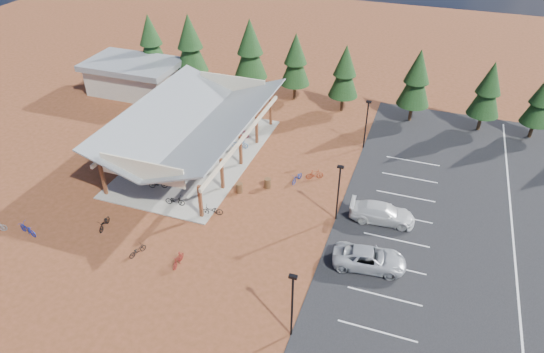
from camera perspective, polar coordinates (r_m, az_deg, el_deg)
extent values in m
plane|color=#583017|center=(39.42, -0.27, -5.20)|extent=(140.00, 140.00, 0.00)
cube|color=black|center=(41.16, 26.58, -7.59)|extent=(27.00, 44.00, 0.04)
cube|color=gray|center=(48.04, -8.72, 2.47)|extent=(10.60, 18.60, 0.10)
cube|color=#543518|center=(43.74, -19.24, -0.32)|extent=(0.25, 0.25, 3.00)
cube|color=#543518|center=(46.47, -16.28, 2.45)|extent=(0.25, 0.25, 3.00)
cube|color=#543518|center=(49.41, -13.64, 4.89)|extent=(0.25, 0.25, 3.00)
cube|color=#543518|center=(52.52, -11.30, 7.05)|extent=(0.25, 0.25, 3.00)
cube|color=#543518|center=(55.77, -9.20, 8.95)|extent=(0.25, 0.25, 3.00)
cube|color=#543518|center=(39.23, -8.43, -2.89)|extent=(0.25, 0.25, 3.00)
cube|color=#543518|center=(42.26, -5.90, 0.34)|extent=(0.25, 0.25, 3.00)
cube|color=#543518|center=(45.47, -3.71, 3.13)|extent=(0.25, 0.25, 3.00)
cube|color=#543518|center=(48.83, -1.81, 5.54)|extent=(0.25, 0.25, 3.00)
cube|color=#543518|center=(52.31, -0.15, 7.63)|extent=(0.25, 0.25, 3.00)
cube|color=beige|center=(48.92, -14.28, 6.49)|extent=(0.22, 18.00, 0.35)
cube|color=beige|center=(44.57, -3.31, 4.69)|extent=(0.22, 18.00, 0.35)
cube|color=slate|center=(47.46, -12.27, 7.11)|extent=(5.85, 19.40, 2.13)
cube|color=slate|center=(44.91, -5.84, 6.12)|extent=(5.85, 19.40, 2.13)
cube|color=beige|center=(39.63, -15.04, 0.68)|extent=(7.50, 0.15, 1.80)
cube|color=beige|center=(53.41, -4.67, 10.82)|extent=(7.50, 0.15, 1.80)
cube|color=#ADA593|center=(62.48, -15.89, 10.91)|extent=(10.00, 6.00, 3.20)
cube|color=slate|center=(61.77, -16.18, 12.56)|extent=(11.00, 7.00, 0.70)
cylinder|color=black|center=(29.74, 2.37, -15.11)|extent=(0.14, 0.14, 5.00)
cube|color=black|center=(27.85, 2.50, -11.69)|extent=(0.50, 0.25, 0.18)
cylinder|color=black|center=(38.41, 7.78, -2.06)|extent=(0.14, 0.14, 5.00)
cube|color=black|center=(36.97, 8.08, 1.12)|extent=(0.50, 0.25, 0.18)
cylinder|color=black|center=(48.52, 10.99, 5.90)|extent=(0.14, 0.14, 5.00)
cube|color=black|center=(47.39, 11.32, 8.61)|extent=(0.50, 0.25, 0.18)
cylinder|color=#51351D|center=(42.35, -3.87, -1.35)|extent=(0.60, 0.60, 0.90)
cylinder|color=#51351D|center=(42.84, -0.51, -0.79)|extent=(0.60, 0.60, 0.90)
cylinder|color=#382314|center=(65.57, -13.57, 11.83)|extent=(0.36, 0.36, 2.07)
cone|color=black|center=(64.36, -13.99, 14.71)|extent=(3.64, 3.64, 4.97)
cone|color=black|center=(63.73, -14.26, 16.46)|extent=(2.81, 2.81, 3.73)
cylinder|color=#382314|center=(62.28, -9.23, 11.22)|extent=(0.36, 0.36, 2.24)
cone|color=black|center=(60.91, -9.56, 14.52)|extent=(3.95, 3.95, 5.39)
cone|color=black|center=(60.21, -9.77, 16.53)|extent=(3.05, 3.05, 4.04)
cylinder|color=#382314|center=(59.82, -2.48, 10.66)|extent=(0.36, 0.36, 2.25)
cone|color=black|center=(58.40, -2.58, 14.09)|extent=(3.95, 3.95, 5.39)
cone|color=black|center=(57.67, -2.64, 16.19)|extent=(3.06, 3.06, 4.04)
cylinder|color=#382314|center=(58.62, 2.68, 9.98)|extent=(0.36, 0.36, 1.95)
cone|color=black|center=(57.34, 2.77, 13.00)|extent=(3.43, 3.43, 4.68)
cone|color=black|center=(56.66, 2.83, 14.83)|extent=(2.65, 2.65, 3.51)
cylinder|color=#382314|center=(56.35, 8.24, 8.57)|extent=(0.36, 0.36, 1.88)
cone|color=black|center=(55.05, 8.51, 11.57)|extent=(3.31, 3.31, 4.52)
cone|color=black|center=(54.37, 8.68, 13.40)|extent=(2.56, 2.56, 3.39)
cylinder|color=#382314|center=(55.69, 16.00, 7.28)|extent=(0.36, 0.36, 1.98)
cone|color=black|center=(54.32, 16.56, 10.43)|extent=(3.48, 3.48, 4.74)
cone|color=black|center=(53.60, 16.91, 12.35)|extent=(2.69, 2.69, 3.56)
cylinder|color=#382314|center=(56.17, 23.24, 5.91)|extent=(0.36, 0.36, 1.86)
cone|color=black|center=(54.89, 23.98, 8.80)|extent=(3.27, 3.27, 4.46)
cone|color=black|center=(54.21, 24.44, 10.55)|extent=(2.53, 2.53, 3.34)
cylinder|color=#382314|center=(57.02, 28.21, 4.84)|extent=(0.36, 0.36, 1.68)
cone|color=black|center=(55.87, 28.99, 7.37)|extent=(2.95, 2.95, 4.03)
imported|color=black|center=(43.78, -13.24, -0.84)|extent=(1.72, 1.08, 0.85)
imported|color=#97999F|center=(45.13, -12.25, 0.59)|extent=(1.76, 0.69, 1.03)
imported|color=navy|center=(49.51, -12.11, 3.84)|extent=(2.00, 1.22, 0.99)
imported|color=maroon|center=(54.11, -6.58, 7.20)|extent=(1.84, 1.01, 1.06)
imported|color=black|center=(41.45, -11.35, -2.76)|extent=(1.77, 0.81, 0.90)
imported|color=#9A9DA3|center=(45.54, -8.09, 1.38)|extent=(1.66, 0.62, 0.97)
imported|color=#194C99|center=(48.54, -3.81, 3.86)|extent=(1.75, 0.79, 0.89)
imported|color=maroon|center=(50.25, -3.63, 5.05)|extent=(1.65, 0.65, 0.96)
imported|color=black|center=(40.67, -19.11, -5.20)|extent=(0.96, 1.86, 0.93)
imported|color=navy|center=(42.33, -26.82, -5.56)|extent=(2.00, 1.08, 1.00)
imported|color=maroon|center=(36.00, -10.98, -9.56)|extent=(0.52, 1.65, 0.98)
imported|color=black|center=(37.53, -15.55, -8.36)|extent=(0.99, 1.62, 0.80)
imported|color=navy|center=(43.61, 2.99, -0.13)|extent=(0.95, 1.80, 0.90)
imported|color=maroon|center=(44.08, 5.04, 0.25)|extent=(1.65, 1.21, 0.99)
imported|color=black|center=(40.00, -7.03, -3.99)|extent=(1.83, 1.10, 0.91)
imported|color=#B2B5BB|center=(35.72, 11.37, -9.44)|extent=(5.49, 3.06, 1.45)
imported|color=silver|center=(39.91, 12.85, -4.21)|extent=(5.30, 2.46, 1.50)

